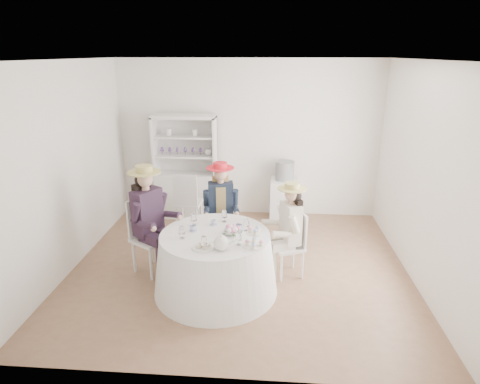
{
  "coord_description": "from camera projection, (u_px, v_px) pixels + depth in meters",
  "views": [
    {
      "loc": [
        0.37,
        -4.84,
        2.78
      ],
      "look_at": [
        0.0,
        0.1,
        1.05
      ],
      "focal_mm": 30.0,
      "sensor_mm": 36.0,
      "label": 1
    }
  ],
  "objects": [
    {
      "name": "sandwich_plate",
      "position": [
        203.0,
        247.0,
        4.39
      ],
      "size": [
        0.25,
        0.25,
        0.06
      ],
      "rotation": [
        0.0,
        0.0,
        0.14
      ],
      "color": "white",
      "rests_on": "tea_table"
    },
    {
      "name": "tea_table",
      "position": [
        216.0,
        263.0,
        4.85
      ],
      "size": [
        1.51,
        1.51,
        0.75
      ],
      "rotation": [
        0.0,
        0.0,
        0.23
      ],
      "color": "white",
      "rests_on": "ground"
    },
    {
      "name": "guest_left",
      "position": [
        149.0,
        214.0,
        5.12
      ],
      "size": [
        0.63,
        0.58,
        1.46
      ],
      "rotation": [
        0.0,
        0.0,
        1.0
      ],
      "color": "silver",
      "rests_on": "ground"
    },
    {
      "name": "flower_arrangement",
      "position": [
        232.0,
        229.0,
        4.68
      ],
      "size": [
        0.17,
        0.16,
        0.06
      ],
      "rotation": [
        0.0,
        0.0,
        -0.11
      ],
      "color": "pink",
      "rests_on": "tea_table"
    },
    {
      "name": "hatbox",
      "position": [
        285.0,
        171.0,
        6.81
      ],
      "size": [
        0.41,
        0.41,
        0.32
      ],
      "primitive_type": "cylinder",
      "rotation": [
        0.0,
        0.0,
        0.32
      ],
      "color": "black",
      "rests_on": "side_table"
    },
    {
      "name": "teacup_a",
      "position": [
        193.0,
        229.0,
        4.8
      ],
      "size": [
        0.1,
        0.1,
        0.06
      ],
      "primitive_type": "imported",
      "rotation": [
        0.0,
        0.0,
        -0.27
      ],
      "color": "white",
      "rests_on": "tea_table"
    },
    {
      "name": "ground",
      "position": [
        239.0,
        267.0,
        5.5
      ],
      "size": [
        4.5,
        4.5,
        0.0
      ],
      "primitive_type": "plane",
      "color": "brown",
      "rests_on": "ground"
    },
    {
      "name": "teacup_b",
      "position": [
        213.0,
        223.0,
        4.96
      ],
      "size": [
        0.08,
        0.08,
        0.06
      ],
      "primitive_type": "imported",
      "rotation": [
        0.0,
        0.0,
        0.34
      ],
      "color": "white",
      "rests_on": "tea_table"
    },
    {
      "name": "guest_right",
      "position": [
        289.0,
        225.0,
        5.07
      ],
      "size": [
        0.53,
        0.48,
        1.27
      ],
      "rotation": [
        0.0,
        0.0,
        -1.21
      ],
      "color": "silver",
      "rests_on": "ground"
    },
    {
      "name": "ceiling",
      "position": [
        239.0,
        60.0,
        4.61
      ],
      "size": [
        4.5,
        4.5,
        0.0
      ],
      "primitive_type": "plane",
      "rotation": [
        3.14,
        0.0,
        0.0
      ],
      "color": "white",
      "rests_on": "wall_back"
    },
    {
      "name": "stemware_set",
      "position": [
        215.0,
        228.0,
        4.7
      ],
      "size": [
        0.81,
        0.84,
        0.15
      ],
      "color": "white",
      "rests_on": "tea_table"
    },
    {
      "name": "wall_back",
      "position": [
        248.0,
        140.0,
        6.94
      ],
      "size": [
        4.5,
        0.0,
        4.5
      ],
      "primitive_type": "plane",
      "rotation": [
        1.57,
        0.0,
        0.0
      ],
      "color": "white",
      "rests_on": "ground"
    },
    {
      "name": "wall_right",
      "position": [
        423.0,
        176.0,
        4.9
      ],
      "size": [
        0.0,
        4.5,
        4.5
      ],
      "primitive_type": "plane",
      "rotation": [
        1.57,
        0.0,
        -1.57
      ],
      "color": "white",
      "rests_on": "ground"
    },
    {
      "name": "cupcake_stand",
      "position": [
        254.0,
        239.0,
        4.41
      ],
      "size": [
        0.24,
        0.24,
        0.22
      ],
      "rotation": [
        0.0,
        0.0,
        -0.1
      ],
      "color": "white",
      "rests_on": "tea_table"
    },
    {
      "name": "wall_left",
      "position": [
        67.0,
        169.0,
        5.21
      ],
      "size": [
        0.0,
        4.5,
        4.5
      ],
      "primitive_type": "plane",
      "rotation": [
        1.57,
        0.0,
        1.57
      ],
      "color": "white",
      "rests_on": "ground"
    },
    {
      "name": "spare_chair",
      "position": [
        187.0,
        200.0,
        6.44
      ],
      "size": [
        0.43,
        0.43,
        0.99
      ],
      "rotation": [
        0.0,
        0.0,
        3.08
      ],
      "color": "silver",
      "rests_on": "ground"
    },
    {
      "name": "hutch",
      "position": [
        187.0,
        181.0,
        7.02
      ],
      "size": [
        1.15,
        0.63,
        1.8
      ],
      "rotation": [
        0.0,
        0.0,
        0.22
      ],
      "color": "silver",
      "rests_on": "ground"
    },
    {
      "name": "guest_mid",
      "position": [
        221.0,
        203.0,
        5.64
      ],
      "size": [
        0.51,
        0.53,
        1.36
      ],
      "rotation": [
        0.0,
        0.0,
        0.16
      ],
      "color": "silver",
      "rests_on": "ground"
    },
    {
      "name": "flower_bowl",
      "position": [
        232.0,
        232.0,
        4.72
      ],
      "size": [
        0.21,
        0.21,
        0.05
      ],
      "primitive_type": "imported",
      "rotation": [
        0.0,
        0.0,
        0.07
      ],
      "color": "white",
      "rests_on": "tea_table"
    },
    {
      "name": "teacup_c",
      "position": [
        239.0,
        228.0,
        4.81
      ],
      "size": [
        0.12,
        0.12,
        0.07
      ],
      "primitive_type": "imported",
      "rotation": [
        0.0,
        0.0,
        0.37
      ],
      "color": "white",
      "rests_on": "tea_table"
    },
    {
      "name": "wall_front",
      "position": [
        220.0,
        243.0,
        3.17
      ],
      "size": [
        4.5,
        0.0,
        4.5
      ],
      "primitive_type": "plane",
      "rotation": [
        -1.57,
        0.0,
        0.0
      ],
      "color": "white",
      "rests_on": "ground"
    },
    {
      "name": "side_table",
      "position": [
        284.0,
        199.0,
        6.98
      ],
      "size": [
        0.47,
        0.47,
        0.72
      ],
      "primitive_type": "cube",
      "rotation": [
        0.0,
        0.0,
        -0.02
      ],
      "color": "silver",
      "rests_on": "ground"
    },
    {
      "name": "table_teapot",
      "position": [
        222.0,
        243.0,
        4.34
      ],
      "size": [
        0.24,
        0.17,
        0.18
      ],
      "rotation": [
        0.0,
        0.0,
        -0.13
      ],
      "color": "white",
      "rests_on": "tea_table"
    }
  ]
}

